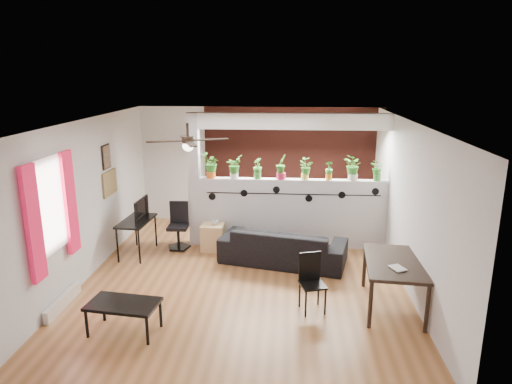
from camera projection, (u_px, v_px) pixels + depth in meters
name	position (u px, v px, depth m)	size (l,w,h in m)	color
room_shell	(243.00, 203.00, 7.32)	(6.30, 7.10, 2.90)	brown
partition_wall	(292.00, 213.00, 8.87)	(3.60, 0.18, 1.35)	#BCBCC1
ceiling_header	(294.00, 121.00, 8.42)	(3.60, 0.18, 0.30)	white
pier_column	(194.00, 180.00, 8.85)	(0.22, 0.20, 2.60)	#BCBCC1
brick_panel	(292.00, 166.00, 10.13)	(3.90, 0.05, 2.60)	#9C392D
vine_decal	(293.00, 194.00, 8.68)	(3.31, 0.01, 0.30)	black
window_assembly	(51.00, 208.00, 6.29)	(0.09, 1.30, 1.55)	white
baseboard_heater	(63.00, 301.00, 6.65)	(0.08, 1.00, 0.18)	silver
corkboard	(110.00, 183.00, 8.41)	(0.03, 0.60, 0.45)	olive
framed_art	(106.00, 157.00, 8.23)	(0.03, 0.34, 0.44)	#8C7259
ceiling_fan	(188.00, 142.00, 6.83)	(1.19, 1.19, 0.43)	black
potted_plant_0	(211.00, 165.00, 8.75)	(0.31, 0.32, 0.48)	orange
potted_plant_1	(234.00, 166.00, 8.72)	(0.24, 0.27, 0.44)	silver
potted_plant_2	(258.00, 168.00, 8.70)	(0.22, 0.25, 0.40)	green
potted_plant_3	(281.00, 166.00, 8.65)	(0.31, 0.33, 0.48)	#C41F46
potted_plant_4	(305.00, 168.00, 8.63)	(0.26, 0.25, 0.40)	#E4D450
potted_plant_5	(329.00, 170.00, 8.61)	(0.20, 0.18, 0.36)	orange
potted_plant_6	(353.00, 167.00, 8.56)	(0.31, 0.33, 0.49)	silver
potted_plant_7	(378.00, 170.00, 8.54)	(0.22, 0.24, 0.39)	#317F2E
sofa	(283.00, 246.00, 8.17)	(2.11, 0.83, 0.62)	black
cube_shelf	(213.00, 237.00, 8.76)	(0.42, 0.37, 0.51)	tan
cup	(215.00, 222.00, 8.68)	(0.13, 0.13, 0.10)	gray
computer_desk	(136.00, 223.00, 8.47)	(0.55, 0.96, 0.67)	black
monitor	(138.00, 212.00, 8.57)	(0.06, 0.36, 0.20)	black
office_chair	(179.00, 229.00, 8.82)	(0.47, 0.47, 0.90)	black
dining_table	(394.00, 266.00, 6.51)	(0.92, 1.39, 0.72)	black
book	(392.00, 269.00, 6.21)	(0.17, 0.23, 0.02)	gray
folding_chair	(311.00, 276.00, 6.53)	(0.42, 0.42, 0.84)	black
coffee_table	(123.00, 306.00, 5.94)	(0.97, 0.61, 0.43)	black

